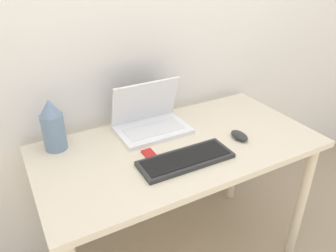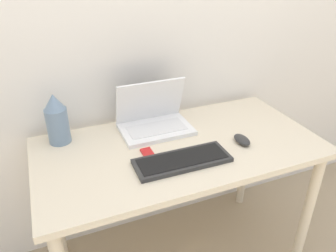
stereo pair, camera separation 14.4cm
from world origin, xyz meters
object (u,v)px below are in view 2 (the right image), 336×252
object	(u,v)px
keyboard	(182,160)
mp3_player	(147,152)
vase	(57,119)
laptop	(154,119)
mouse	(242,140)

from	to	relation	value
keyboard	mp3_player	bearing A→B (deg)	132.92
mp3_player	keyboard	bearing A→B (deg)	-47.08
keyboard	vase	bearing A→B (deg)	140.91
vase	mp3_player	xyz separation A→B (m)	(0.34, -0.25, -0.11)
laptop	mp3_player	bearing A→B (deg)	-117.90
mp3_player	vase	bearing A→B (deg)	144.09
vase	mouse	bearing A→B (deg)	-23.14
keyboard	laptop	bearing A→B (deg)	91.47
mouse	mp3_player	distance (m)	0.44
laptop	mouse	world-z (taller)	laptop
keyboard	mp3_player	world-z (taller)	keyboard
laptop	vase	world-z (taller)	laptop
mp3_player	laptop	bearing A→B (deg)	62.10
keyboard	mouse	distance (m)	0.32
laptop	keyboard	bearing A→B (deg)	-88.53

